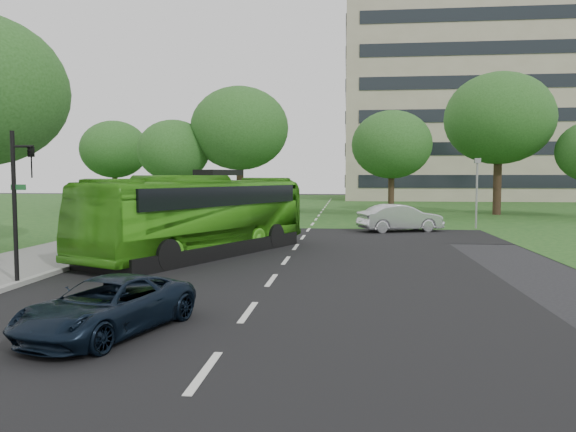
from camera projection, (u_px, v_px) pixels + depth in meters
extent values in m
plane|color=black|center=(279.00, 270.00, 18.94)|extent=(160.00, 160.00, 0.00)
cube|color=black|center=(314.00, 222.00, 38.77)|extent=(14.00, 120.00, 0.01)
cube|color=black|center=(308.00, 230.00, 32.82)|extent=(80.00, 12.00, 0.01)
cube|color=silver|center=(309.00, 228.00, 33.81)|extent=(0.15, 90.00, 0.01)
cube|color=#184517|center=(327.00, 204.00, 63.57)|extent=(120.00, 60.00, 0.01)
cube|color=#9E947A|center=(492.00, 108.00, 77.22)|extent=(40.00, 20.00, 25.00)
cube|color=black|center=(513.00, 98.00, 67.26)|extent=(36.80, 0.10, 23.00)
cube|color=black|center=(346.00, 110.00, 79.34)|extent=(0.10, 18.40, 23.00)
cylinder|color=black|center=(174.00, 197.00, 45.25)|extent=(0.44, 0.44, 2.90)
ellipsoid|color=#214C19|center=(174.00, 150.00, 44.98)|extent=(5.77, 5.77, 4.90)
cylinder|color=black|center=(240.00, 191.00, 45.56)|extent=(0.58, 0.58, 3.84)
ellipsoid|color=#214C19|center=(240.00, 128.00, 45.20)|extent=(7.90, 7.90, 6.71)
cylinder|color=black|center=(391.00, 197.00, 43.74)|extent=(0.47, 0.47, 3.12)
ellipsoid|color=#214C19|center=(392.00, 145.00, 43.45)|extent=(6.20, 6.20, 5.27)
cylinder|color=black|center=(497.00, 188.00, 45.62)|extent=(0.65, 0.65, 4.33)
ellipsoid|color=#214C19|center=(499.00, 118.00, 45.21)|extent=(8.70, 8.70, 7.39)
cylinder|color=black|center=(115.00, 193.00, 51.75)|extent=(0.47, 0.47, 3.14)
ellipsoid|color=#214C19|center=(114.00, 149.00, 51.46)|extent=(6.16, 6.16, 5.24)
imported|color=#378D16|center=(201.00, 215.00, 22.35)|extent=(7.21, 11.54, 3.19)
imported|color=silver|center=(400.00, 218.00, 31.94)|extent=(5.02, 3.19, 1.56)
imported|color=black|center=(107.00, 306.00, 11.22)|extent=(2.96, 4.42, 1.13)
cylinder|color=black|center=(15.00, 209.00, 16.03)|extent=(0.12, 0.12, 4.45)
cylinder|color=black|center=(23.00, 146.00, 15.87)|extent=(0.62, 0.07, 0.07)
imported|color=black|center=(31.00, 162.00, 15.88)|extent=(0.20, 0.22, 0.89)
cube|color=#195926|center=(18.00, 187.00, 15.97)|extent=(0.44, 0.04, 0.16)
cylinder|color=gray|center=(477.00, 196.00, 33.71)|extent=(0.12, 0.12, 3.98)
cube|color=gray|center=(477.00, 161.00, 33.57)|extent=(0.44, 0.41, 0.30)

